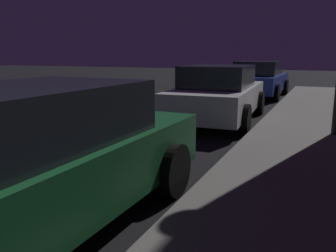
# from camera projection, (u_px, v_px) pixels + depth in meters

# --- Properties ---
(car_green) EXTENTS (2.02, 4.33, 1.43)m
(car_green) POSITION_uv_depth(u_px,v_px,m) (31.00, 161.00, 3.30)
(car_green) COLOR #19592D
(car_green) RESTS_ON ground
(car_white) EXTENTS (2.19, 4.51, 1.43)m
(car_white) POSITION_uv_depth(u_px,v_px,m) (219.00, 94.00, 8.95)
(car_white) COLOR silver
(car_white) RESTS_ON ground
(car_blue) EXTENTS (2.09, 4.16, 1.43)m
(car_blue) POSITION_uv_depth(u_px,v_px,m) (259.00, 79.00, 14.09)
(car_blue) COLOR navy
(car_blue) RESTS_ON ground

